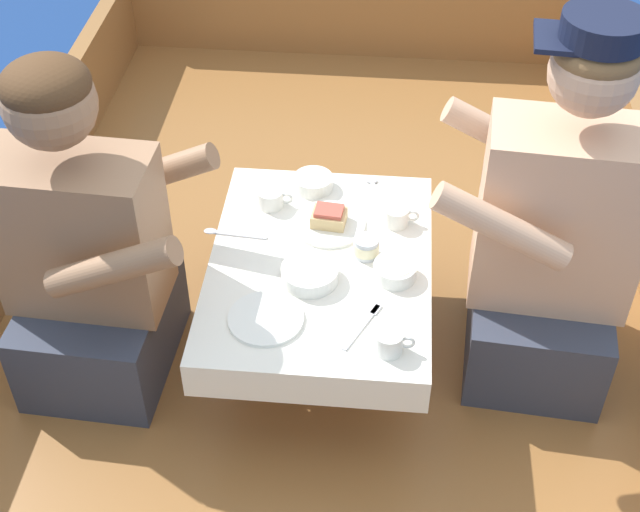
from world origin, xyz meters
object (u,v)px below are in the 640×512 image
at_px(person_port, 88,258).
at_px(coffee_cup_port, 271,198).
at_px(sandwich, 329,216).
at_px(person_starboard, 552,243).
at_px(tin_can, 366,247).
at_px(coffee_cup_center, 397,216).
at_px(coffee_cup_starboard, 389,342).

distance_m(person_port, coffee_cup_port, 0.52).
bearing_deg(person_port, sandwich, 23.39).
height_order(person_starboard, sandwich, person_starboard).
relative_size(person_port, tin_can, 14.20).
height_order(coffee_cup_port, tin_can, tin_can).
relative_size(sandwich, coffee_cup_center, 1.00).
relative_size(coffee_cup_starboard, tin_can, 1.42).
xyz_separation_m(person_port, tin_can, (0.70, 0.11, -0.01)).
relative_size(person_port, coffee_cup_starboard, 10.03).
height_order(sandwich, coffee_cup_center, sandwich).
xyz_separation_m(person_starboard, coffee_cup_starboard, (-0.40, -0.34, -0.04)).
relative_size(coffee_cup_port, coffee_cup_center, 1.02).
height_order(person_starboard, coffee_cup_center, person_starboard).
distance_m(person_port, coffee_cup_center, 0.82).
bearing_deg(person_starboard, coffee_cup_center, -12.36).
height_order(person_port, person_starboard, person_starboard).
bearing_deg(coffee_cup_center, sandwich, -171.60).
height_order(coffee_cup_center, tin_can, tin_can).
height_order(person_starboard, coffee_cup_port, person_starboard).
bearing_deg(tin_can, person_port, -170.91).
height_order(person_starboard, tin_can, person_starboard).
bearing_deg(coffee_cup_starboard, coffee_cup_center, 89.53).
xyz_separation_m(person_starboard, sandwich, (-0.58, 0.09, -0.03)).
xyz_separation_m(sandwich, coffee_cup_center, (0.18, 0.03, -0.01)).
distance_m(sandwich, tin_can, 0.15).
bearing_deg(tin_can, coffee_cup_port, 146.33).
height_order(coffee_cup_port, coffee_cup_starboard, coffee_cup_starboard).
distance_m(coffee_cup_center, tin_can, 0.16).
bearing_deg(coffee_cup_port, person_starboard, -12.56).
bearing_deg(person_starboard, coffee_cup_port, -8.01).
bearing_deg(coffee_cup_port, coffee_cup_center, -7.43).
bearing_deg(coffee_cup_starboard, coffee_cup_port, 124.00).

